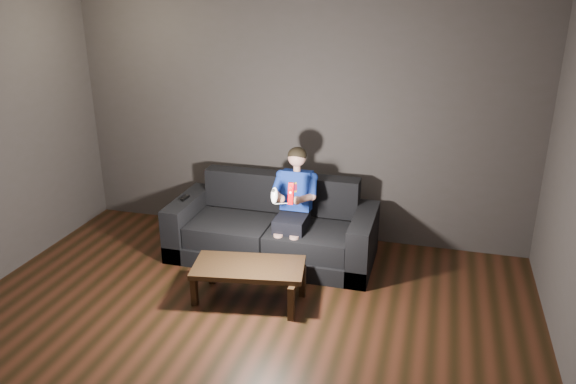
% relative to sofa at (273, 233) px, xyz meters
% --- Properties ---
extents(floor, '(5.00, 5.00, 0.00)m').
position_rel_sofa_xyz_m(floor, '(0.09, -1.85, -0.26)').
color(floor, black).
rests_on(floor, ground).
extents(back_wall, '(5.00, 0.04, 2.70)m').
position_rel_sofa_xyz_m(back_wall, '(0.09, 0.65, 1.09)').
color(back_wall, '#3A3431').
rests_on(back_wall, ground).
extents(sofa, '(2.09, 0.90, 0.81)m').
position_rel_sofa_xyz_m(sofa, '(0.00, 0.00, 0.00)').
color(sofa, black).
rests_on(sofa, floor).
extents(child, '(0.45, 0.55, 1.11)m').
position_rel_sofa_xyz_m(child, '(0.24, -0.05, 0.43)').
color(child, black).
rests_on(child, sofa).
extents(wii_remote_red, '(0.05, 0.08, 0.20)m').
position_rel_sofa_xyz_m(wii_remote_red, '(0.32, -0.48, 0.65)').
color(wii_remote_red, '#D10005').
rests_on(wii_remote_red, child).
extents(nunchuk_white, '(0.07, 0.10, 0.16)m').
position_rel_sofa_xyz_m(nunchuk_white, '(0.16, -0.48, 0.61)').
color(nunchuk_white, white).
rests_on(nunchuk_white, child).
extents(wii_remote_black, '(0.04, 0.14, 0.03)m').
position_rel_sofa_xyz_m(wii_remote_black, '(-0.94, -0.08, 0.32)').
color(wii_remote_black, black).
rests_on(wii_remote_black, sofa).
extents(coffee_table, '(1.05, 0.64, 0.36)m').
position_rel_sofa_xyz_m(coffee_table, '(0.05, -0.90, 0.05)').
color(coffee_table, black).
rests_on(coffee_table, floor).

